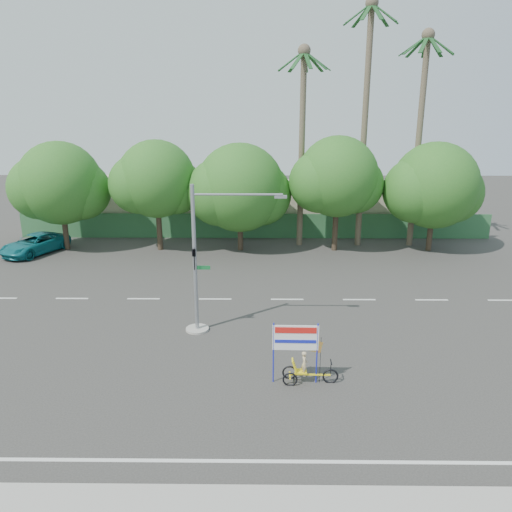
{
  "coord_description": "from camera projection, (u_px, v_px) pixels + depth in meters",
  "views": [
    {
      "loc": [
        0.55,
        -17.82,
        10.27
      ],
      "look_at": [
        0.3,
        4.72,
        3.5
      ],
      "focal_mm": 35.0,
      "sensor_mm": 36.0,
      "label": 1
    }
  ],
  "objects": [
    {
      "name": "ground",
      "position": [
        247.0,
        373.0,
        20.02
      ],
      "size": [
        120.0,
        120.0,
        0.0
      ],
      "primitive_type": "plane",
      "color": "#33302D",
      "rests_on": "ground"
    },
    {
      "name": "fence",
      "position": [
        255.0,
        226.0,
        40.33
      ],
      "size": [
        38.0,
        0.08,
        2.0
      ],
      "primitive_type": "cube",
      "color": "#336B3D",
      "rests_on": "ground"
    },
    {
      "name": "building_left",
      "position": [
        143.0,
        203.0,
        44.45
      ],
      "size": [
        12.0,
        8.0,
        4.0
      ],
      "primitive_type": "cube",
      "color": "#C2B69A",
      "rests_on": "ground"
    },
    {
      "name": "building_right",
      "position": [
        345.0,
        206.0,
        44.32
      ],
      "size": [
        14.0,
        8.0,
        3.6
      ],
      "primitive_type": "cube",
      "color": "#C2B69A",
      "rests_on": "ground"
    },
    {
      "name": "tree_far_left",
      "position": [
        60.0,
        186.0,
        36.04
      ],
      "size": [
        7.14,
        6.0,
        7.96
      ],
      "color": "#473828",
      "rests_on": "ground"
    },
    {
      "name": "tree_left",
      "position": [
        156.0,
        182.0,
        35.88
      ],
      "size": [
        6.66,
        5.6,
        8.07
      ],
      "color": "#473828",
      "rests_on": "ground"
    },
    {
      "name": "tree_center",
      "position": [
        239.0,
        190.0,
        35.99
      ],
      "size": [
        7.62,
        6.4,
        7.85
      ],
      "color": "#473828",
      "rests_on": "ground"
    },
    {
      "name": "tree_right",
      "position": [
        337.0,
        180.0,
        35.69
      ],
      "size": [
        6.9,
        5.8,
        8.36
      ],
      "color": "#473828",
      "rests_on": "ground"
    },
    {
      "name": "tree_far_right",
      "position": [
        434.0,
        188.0,
        35.79
      ],
      "size": [
        7.38,
        6.2,
        7.94
      ],
      "color": "#473828",
      "rests_on": "ground"
    },
    {
      "name": "palm_tall",
      "position": [
        366.0,
        104.0,
        35.6
      ],
      "size": [
        3.73,
        3.79,
        17.45
      ],
      "color": "#70604C",
      "rests_on": "ground"
    },
    {
      "name": "palm_mid",
      "position": [
        421.0,
        119.0,
        35.87
      ],
      "size": [
        3.73,
        3.79,
        15.45
      ],
      "color": "#70604C",
      "rests_on": "ground"
    },
    {
      "name": "palm_short",
      "position": [
        302.0,
        127.0,
        36.11
      ],
      "size": [
        3.73,
        3.79,
        14.45
      ],
      "color": "#70604C",
      "rests_on": "ground"
    },
    {
      "name": "traffic_signal",
      "position": [
        202.0,
        272.0,
        23.02
      ],
      "size": [
        4.72,
        1.1,
        7.0
      ],
      "color": "gray",
      "rests_on": "ground"
    },
    {
      "name": "trike_billboard",
      "position": [
        301.0,
        359.0,
        19.08
      ],
      "size": [
        2.57,
        0.6,
        2.52
      ],
      "rotation": [
        0.0,
        0.0,
        -0.02
      ],
      "color": "black",
      "rests_on": "ground"
    },
    {
      "name": "pickup_truck",
      "position": [
        35.0,
        244.0,
        36.12
      ],
      "size": [
        4.3,
        5.65,
        1.43
      ],
      "primitive_type": "imported",
      "rotation": [
        0.0,
        0.0,
        -0.43
      ],
      "color": "#116E77",
      "rests_on": "ground"
    }
  ]
}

